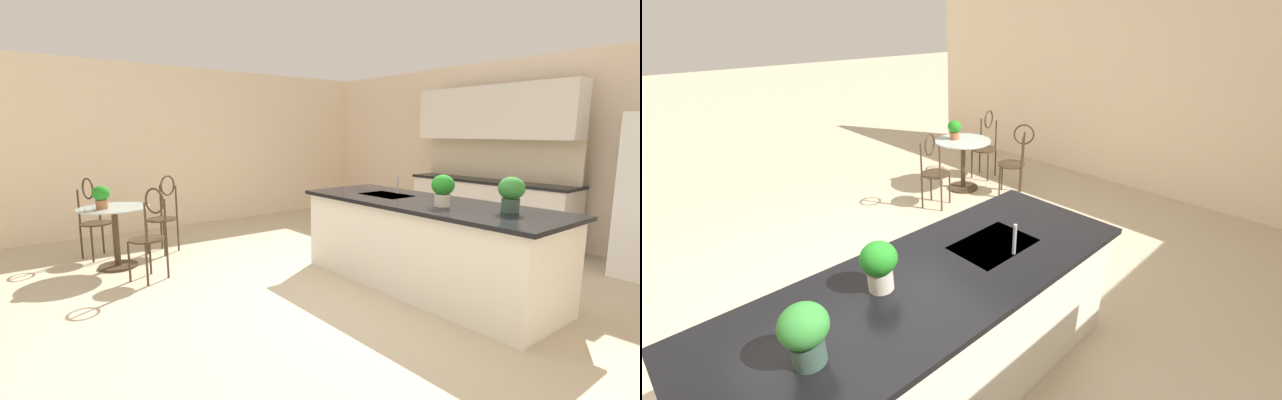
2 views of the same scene
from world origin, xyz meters
TOP-DOWN VIEW (x-y plane):
  - ground_plane at (0.00, 0.00)m, footprint 40.00×40.00m
  - wall_left_window at (-4.26, 0.00)m, footprint 0.12×7.80m
  - kitchen_island at (0.30, 0.85)m, footprint 2.80×1.06m
  - bistro_table at (-2.35, -1.58)m, footprint 0.80×0.80m
  - chair_near_window at (-2.70, -0.89)m, footprint 0.53×0.53m
  - chair_by_island at (-1.61, -1.38)m, footprint 0.52×0.50m
  - chair_toward_desk at (-2.97, -1.71)m, footprint 0.52×0.47m
  - sink_faucet at (-0.25, 1.03)m, footprint 0.02×0.02m
  - potted_plant_on_table at (-2.31, -1.71)m, footprint 0.19×0.19m
  - potted_plant_counter_near at (0.60, 0.73)m, footprint 0.22×0.22m
  - potted_plant_counter_far at (1.15, 0.97)m, footprint 0.22×0.22m

SIDE VIEW (x-z plane):
  - ground_plane at x=0.00m, z-range 0.00..0.00m
  - bistro_table at x=-2.35m, z-range 0.08..0.82m
  - kitchen_island at x=0.30m, z-range 0.00..0.92m
  - chair_near_window at x=-2.70m, z-range 0.05..1.09m
  - chair_by_island at x=-1.61m, z-range 0.05..1.09m
  - chair_toward_desk at x=-2.97m, z-range 0.05..1.09m
  - potted_plant_on_table at x=-2.31m, z-range 0.76..1.03m
  - sink_faucet at x=-0.25m, z-range 0.92..1.14m
  - potted_plant_counter_near at x=0.60m, z-range 0.94..1.25m
  - potted_plant_counter_far at x=1.15m, z-range 0.94..1.26m
  - wall_left_window at x=-4.26m, z-range 0.00..2.70m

